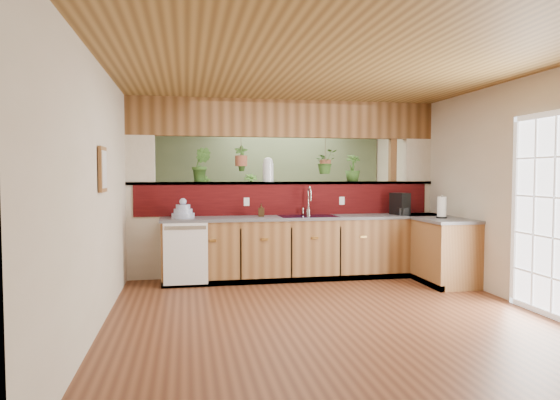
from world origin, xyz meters
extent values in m
cube|color=#5A301C|center=(0.00, 0.00, 0.00)|extent=(4.60, 7.00, 0.01)
cube|color=brown|center=(0.00, 0.00, 2.60)|extent=(4.60, 7.00, 0.01)
cube|color=beige|center=(0.00, 3.50, 1.30)|extent=(4.60, 0.02, 2.60)
cube|color=beige|center=(0.00, -3.50, 1.30)|extent=(4.60, 0.02, 2.60)
cube|color=beige|center=(-2.30, 0.00, 1.30)|extent=(0.02, 7.00, 2.60)
cube|color=beige|center=(2.30, 0.00, 1.30)|extent=(0.02, 7.00, 2.60)
cube|color=beige|center=(0.00, 1.35, 0.68)|extent=(4.60, 0.15, 1.35)
cube|color=#400809|center=(0.00, 1.27, 1.12)|extent=(4.40, 0.02, 0.45)
cube|color=brown|center=(0.00, 1.35, 1.37)|extent=(4.60, 0.21, 0.04)
cube|color=brown|center=(0.00, 1.35, 2.33)|extent=(4.60, 0.15, 0.55)
cube|color=beige|center=(-2.10, 1.35, 1.70)|extent=(0.40, 0.15, 0.70)
cube|color=beige|center=(2.10, 1.35, 1.70)|extent=(0.40, 0.15, 0.70)
cube|color=brown|center=(1.70, 1.35, 1.30)|extent=(0.10, 0.10, 2.60)
cube|color=brown|center=(0.00, 1.35, 1.37)|extent=(4.60, 0.21, 0.04)
cube|color=brown|center=(0.00, 1.35, 2.33)|extent=(4.60, 0.15, 0.55)
cube|color=#566645|center=(0.00, 3.48, 1.30)|extent=(4.55, 0.02, 2.55)
cube|color=brown|center=(0.25, 0.98, 0.43)|extent=(4.10, 0.60, 0.86)
cube|color=#515157|center=(0.25, 0.98, 0.88)|extent=(4.14, 0.64, 0.04)
cube|color=brown|center=(2.00, 0.54, 0.43)|extent=(0.60, 1.48, 0.86)
cube|color=#515157|center=(2.00, 0.54, 0.88)|extent=(0.64, 1.52, 0.04)
cube|color=brown|center=(2.00, 0.98, 0.43)|extent=(0.60, 0.60, 0.86)
cube|color=#515157|center=(2.00, 0.98, 0.88)|extent=(0.64, 0.64, 0.04)
cube|color=black|center=(0.25, 0.71, 0.04)|extent=(4.10, 0.06, 0.08)
cube|color=black|center=(1.73, 0.54, 0.04)|extent=(0.06, 1.48, 0.08)
cube|color=white|center=(-1.48, 0.66, 0.45)|extent=(0.58, 0.02, 0.82)
cube|color=#B7B7B2|center=(-1.48, 0.65, 0.80)|extent=(0.54, 0.01, 0.05)
cube|color=black|center=(0.25, 0.98, 0.89)|extent=(0.82, 0.50, 0.03)
cube|color=black|center=(0.06, 0.98, 0.80)|extent=(0.34, 0.40, 0.16)
cube|color=black|center=(0.44, 0.98, 0.80)|extent=(0.34, 0.40, 0.16)
cube|color=white|center=(2.27, -1.30, 1.05)|extent=(0.06, 1.02, 2.16)
cube|color=brown|center=(-2.27, -0.80, 1.55)|extent=(0.03, 0.35, 0.45)
cube|color=silver|center=(-2.26, -0.80, 1.55)|extent=(0.01, 0.27, 0.37)
cylinder|color=#B7B7B2|center=(0.31, 1.18, 0.94)|extent=(0.06, 0.06, 0.09)
cylinder|color=#B7B7B2|center=(0.31, 1.18, 1.11)|extent=(0.02, 0.02, 0.25)
torus|color=#B7B7B2|center=(0.31, 1.11, 1.23)|extent=(0.18, 0.07, 0.18)
cylinder|color=#B7B7B2|center=(0.31, 1.03, 1.17)|extent=(0.02, 0.02, 0.11)
cylinder|color=#B7B7B2|center=(0.23, 1.18, 0.96)|extent=(0.03, 0.03, 0.09)
cylinder|color=#96A1C2|center=(-1.51, 0.98, 0.93)|extent=(0.31, 0.31, 0.07)
cylinder|color=#96A1C2|center=(-1.51, 0.98, 1.00)|extent=(0.25, 0.25, 0.06)
cylinder|color=#96A1C2|center=(-1.51, 0.98, 1.06)|extent=(0.20, 0.20, 0.06)
sphere|color=#96A1C2|center=(-1.51, 0.98, 1.13)|extent=(0.10, 0.10, 0.10)
imported|color=#3A2715|center=(-0.42, 1.00, 0.99)|extent=(0.09, 0.09, 0.18)
cube|color=black|center=(1.66, 0.96, 1.06)|extent=(0.17, 0.28, 0.32)
cube|color=black|center=(1.66, 0.86, 0.95)|extent=(0.15, 0.11, 0.11)
cylinder|color=silver|center=(1.66, 0.89, 1.00)|extent=(0.09, 0.09, 0.09)
cylinder|color=black|center=(1.98, 0.32, 0.91)|extent=(0.15, 0.15, 0.02)
cylinder|color=#B7B7B2|center=(1.98, 0.32, 1.06)|extent=(0.02, 0.02, 0.31)
cylinder|color=white|center=(1.98, 0.32, 1.06)|extent=(0.12, 0.12, 0.27)
cylinder|color=silver|center=(-0.27, 1.35, 1.53)|extent=(0.16, 0.16, 0.27)
sphere|color=silver|center=(-0.27, 1.35, 1.68)|extent=(0.14, 0.14, 0.14)
imported|color=#2E551D|center=(-1.25, 1.35, 1.64)|extent=(0.32, 0.28, 0.50)
imported|color=#2E551D|center=(1.05, 1.35, 1.60)|extent=(0.23, 0.23, 0.41)
cylinder|color=brown|center=(-0.67, 1.35, 1.90)|extent=(0.01, 0.01, 0.29)
cylinder|color=brown|center=(-0.67, 1.35, 1.70)|extent=(0.18, 0.18, 0.15)
imported|color=#2E551D|center=(-0.67, 1.35, 1.93)|extent=(0.23, 0.18, 0.38)
cylinder|color=brown|center=(0.61, 1.35, 1.88)|extent=(0.01, 0.01, 0.34)
cylinder|color=brown|center=(0.61, 1.35, 1.65)|extent=(0.17, 0.17, 0.15)
imported|color=#2E551D|center=(0.61, 1.35, 1.87)|extent=(0.39, 0.36, 0.37)
cube|color=black|center=(-0.63, 3.25, 0.50)|extent=(1.61, 0.47, 1.07)
imported|color=#2E551D|center=(-1.13, 3.25, 1.25)|extent=(0.28, 0.23, 0.44)
imported|color=#2E551D|center=(-0.29, 3.25, 1.27)|extent=(0.29, 0.29, 0.48)
imported|color=#2E551D|center=(0.99, 2.41, 0.39)|extent=(0.83, 0.76, 0.78)
camera|label=1|loc=(-1.47, -5.97, 1.51)|focal=32.00mm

